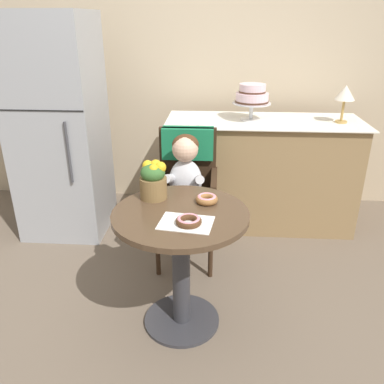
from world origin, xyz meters
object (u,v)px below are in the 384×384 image
(tiered_cake_stand, at_px, (252,96))
(table_lamp, at_px, (345,94))
(flower_vase, at_px, (153,179))
(refrigerator, at_px, (59,129))
(donut_front, at_px, (207,199))
(cafe_table, at_px, (181,247))
(donut_mid, at_px, (189,221))
(seated_child, at_px, (185,178))
(wicker_chair, at_px, (187,175))

(tiered_cake_stand, bearing_deg, table_lamp, -2.83)
(flower_vase, height_order, refrigerator, refrigerator)
(tiered_cake_stand, xyz_separation_m, refrigerator, (-1.49, -0.20, -0.24))
(donut_front, bearing_deg, tiered_cake_stand, 75.36)
(cafe_table, relative_size, flower_vase, 3.34)
(donut_mid, distance_m, refrigerator, 1.65)
(donut_front, distance_m, tiered_cake_stand, 1.26)
(table_lamp, distance_m, refrigerator, 2.20)
(seated_child, height_order, refrigerator, refrigerator)
(cafe_table, distance_m, refrigerator, 1.56)
(donut_front, bearing_deg, wicker_chair, 104.54)
(donut_mid, relative_size, tiered_cake_stand, 0.43)
(seated_child, bearing_deg, flower_vase, -108.95)
(donut_front, height_order, table_lamp, table_lamp)
(donut_mid, height_order, flower_vase, flower_vase)
(table_lamp, bearing_deg, donut_mid, -127.73)
(flower_vase, bearing_deg, tiered_cake_stand, 61.87)
(seated_child, height_order, donut_mid, seated_child)
(donut_mid, bearing_deg, cafe_table, 112.22)
(wicker_chair, distance_m, seated_child, 0.16)
(cafe_table, distance_m, donut_front, 0.30)
(tiered_cake_stand, bearing_deg, cafe_table, -108.65)
(seated_child, height_order, donut_front, seated_child)
(cafe_table, height_order, wicker_chair, wicker_chair)
(wicker_chair, xyz_separation_m, refrigerator, (-1.02, 0.37, 0.21))
(wicker_chair, height_order, table_lamp, table_lamp)
(cafe_table, distance_m, tiered_cake_stand, 1.49)
(tiered_cake_stand, relative_size, refrigerator, 0.18)
(cafe_table, bearing_deg, donut_front, 43.74)
(flower_vase, height_order, tiered_cake_stand, tiered_cake_stand)
(donut_mid, bearing_deg, refrigerator, 131.90)
(seated_child, xyz_separation_m, table_lamp, (1.16, 0.69, 0.44))
(cafe_table, bearing_deg, wicker_chair, 91.96)
(seated_child, bearing_deg, wicker_chair, 90.00)
(cafe_table, xyz_separation_m, flower_vase, (-0.16, 0.17, 0.32))
(seated_child, distance_m, refrigerator, 1.16)
(donut_front, bearing_deg, refrigerator, 140.54)
(cafe_table, distance_m, seated_child, 0.60)
(seated_child, bearing_deg, donut_front, -70.77)
(wicker_chair, height_order, donut_mid, wicker_chair)
(wicker_chair, distance_m, donut_mid, 0.87)
(flower_vase, bearing_deg, donut_front, -8.56)
(seated_child, distance_m, table_lamp, 1.42)
(tiered_cake_stand, distance_m, refrigerator, 1.52)
(donut_mid, distance_m, flower_vase, 0.38)
(refrigerator, bearing_deg, donut_mid, -48.10)
(table_lamp, height_order, refrigerator, refrigerator)
(donut_mid, height_order, refrigerator, refrigerator)
(donut_front, bearing_deg, flower_vase, 171.44)
(wicker_chair, bearing_deg, flower_vase, -104.62)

